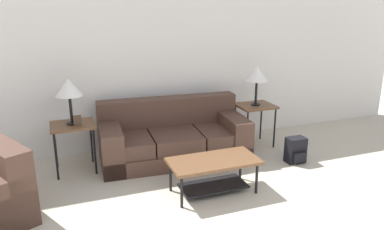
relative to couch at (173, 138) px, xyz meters
name	(u,v)px	position (x,y,z in m)	size (l,w,h in m)	color
wall_back	(164,61)	(0.08, 0.63, 1.01)	(8.77, 0.06, 2.60)	white
couch	(173,138)	(0.00, 0.00, 0.00)	(2.09, 1.06, 0.82)	#4C3328
coffee_table	(213,168)	(0.13, -1.15, 0.01)	(1.04, 0.52, 0.41)	brown
side_table_left	(73,129)	(-1.34, 0.03, 0.28)	(0.55, 0.48, 0.65)	brown
side_table_right	(255,109)	(1.33, 0.03, 0.28)	(0.55, 0.48, 0.65)	brown
table_lamp_left	(69,88)	(-1.34, 0.03, 0.83)	(0.33, 0.33, 0.59)	black
table_lamp_right	(257,74)	(1.33, 0.03, 0.83)	(0.33, 0.33, 0.59)	black
backpack	(296,150)	(1.55, -0.76, -0.12)	(0.26, 0.25, 0.36)	black
picture_frame	(77,120)	(-1.28, -0.04, 0.42)	(0.10, 0.04, 0.13)	#4C3828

